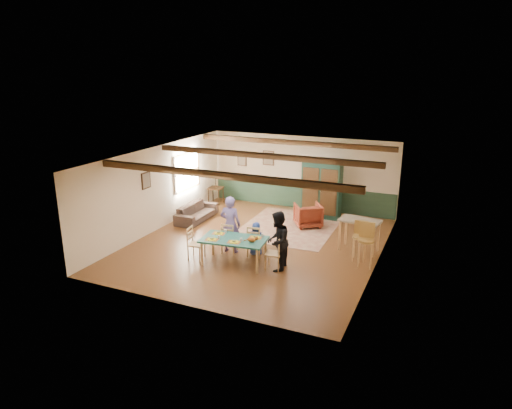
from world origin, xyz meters
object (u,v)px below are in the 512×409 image
at_px(armoire, 322,189).
at_px(armchair, 308,215).
at_px(dining_chair_end_left, 196,243).
at_px(cat, 252,239).
at_px(person_child, 256,239).
at_px(bar_stool_left, 359,242).
at_px(dining_table, 234,251).
at_px(counter_table, 359,235).
at_px(person_woman, 277,241).
at_px(dining_chair_far_left, 230,238).
at_px(dining_chair_far_right, 255,241).
at_px(person_man, 230,224).
at_px(dining_chair_end_right, 274,253).
at_px(sofa, 197,212).
at_px(table_lamp, 215,180).
at_px(bar_stool_right, 366,246).
at_px(end_table, 216,195).

xyz_separation_m(armoire, armchair, (-0.12, -1.10, -0.66)).
relative_size(dining_chair_end_left, cat, 2.64).
height_order(person_child, cat, person_child).
bearing_deg(bar_stool_left, dining_table, -156.56).
bearing_deg(counter_table, person_woman, -128.04).
xyz_separation_m(cat, armoire, (0.48, 4.83, 0.24)).
bearing_deg(person_woman, person_child, -133.26).
bearing_deg(dining_chair_far_left, dining_chair_far_right, -180.00).
relative_size(dining_table, person_man, 1.04).
bearing_deg(person_child, person_man, 0.00).
bearing_deg(counter_table, dining_chair_end_right, -129.44).
relative_size(sofa, table_lamp, 3.25).
relative_size(dining_chair_far_right, person_man, 0.55).
distance_m(dining_chair_far_left, bar_stool_right, 3.75).
height_order(person_child, sofa, person_child).
xyz_separation_m(dining_chair_far_left, bar_stool_left, (3.47, 0.95, 0.09)).
bearing_deg(cat, dining_table, 169.70).
relative_size(end_table, table_lamp, 1.09).
xyz_separation_m(table_lamp, counter_table, (6.03, -2.51, -0.46)).
relative_size(armoire, bar_stool_left, 1.90).
bearing_deg(dining_table, bar_stool_left, 27.82).
relative_size(armchair, counter_table, 0.75).
height_order(cat, bar_stool_right, bar_stool_right).
bearing_deg(end_table, armchair, -15.00).
bearing_deg(dining_table, person_woman, 6.47).
bearing_deg(dining_chair_far_left, counter_table, -160.26).
height_order(dining_chair_far_right, armoire, armoire).
height_order(end_table, bar_stool_right, bar_stool_right).
distance_m(armchair, counter_table, 2.43).
bearing_deg(dining_chair_end_right, armoire, 174.46).
bearing_deg(sofa, table_lamp, 7.91).
distance_m(dining_chair_far_left, dining_chair_end_right, 1.63).
height_order(person_woman, end_table, person_woman).
relative_size(armoire, counter_table, 1.85).
xyz_separation_m(dining_chair_end_right, bar_stool_left, (1.92, 1.47, 0.09)).
distance_m(dining_table, dining_chair_end_right, 1.10).
relative_size(dining_table, armoire, 0.83).
height_order(dining_chair_far_right, person_child, person_child).
bearing_deg(person_man, armchair, -121.05).
xyz_separation_m(dining_chair_far_right, table_lamp, (-3.47, 4.06, 0.48)).
relative_size(cat, table_lamp, 0.59).
height_order(dining_table, counter_table, counter_table).
relative_size(dining_chair_end_left, armoire, 0.44).
height_order(dining_chair_end_left, armoire, armoire).
xyz_separation_m(dining_chair_far_right, cat, (0.23, -0.76, 0.35)).
xyz_separation_m(person_child, end_table, (-3.46, 3.98, -0.16)).
height_order(dining_chair_far_left, sofa, dining_chair_far_left).
xyz_separation_m(dining_chair_end_left, person_man, (0.63, 0.84, 0.37)).
xyz_separation_m(dining_chair_end_right, person_child, (-0.80, 0.68, 0.03)).
bearing_deg(dining_chair_far_left, dining_chair_end_left, 43.83).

